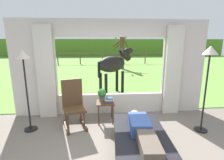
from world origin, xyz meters
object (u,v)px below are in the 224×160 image
at_px(book_stack, 109,100).
at_px(horse, 113,64).
at_px(floor_lamp_left, 24,67).
at_px(side_table, 105,105).
at_px(potted_plant, 102,94).
at_px(floor_lamp_right, 209,64).
at_px(rocking_chair, 73,104).
at_px(recliner_sofa, 141,144).
at_px(reclining_person, 142,130).
at_px(pasture_tree, 122,51).

distance_m(book_stack, horse, 2.48).
bearing_deg(floor_lamp_left, side_table, 9.67).
height_order(potted_plant, horse, horse).
bearing_deg(horse, floor_lamp_right, -6.90).
relative_size(rocking_chair, side_table, 2.15).
xyz_separation_m(recliner_sofa, floor_lamp_left, (-2.29, 1.09, 1.24)).
bearing_deg(floor_lamp_left, reclining_person, -26.51).
distance_m(horse, pasture_tree, 6.34).
bearing_deg(book_stack, floor_lamp_right, -15.52).
distance_m(rocking_chair, horse, 2.80).
bearing_deg(potted_plant, side_table, -36.87).
height_order(reclining_person, book_stack, book_stack).
bearing_deg(floor_lamp_right, potted_plant, 162.80).
height_order(side_table, horse, horse).
xyz_separation_m(recliner_sofa, reclining_person, (0.00, -0.05, 0.30)).
bearing_deg(horse, book_stack, -44.72).
bearing_deg(side_table, pasture_tree, 79.78).
bearing_deg(rocking_chair, horse, 46.67).
relative_size(reclining_person, horse, 0.83).
bearing_deg(book_stack, floor_lamp_left, -172.64).
bearing_deg(recliner_sofa, reclining_person, -85.98).
bearing_deg(floor_lamp_left, rocking_chair, 9.21).
distance_m(recliner_sofa, floor_lamp_left, 2.82).
relative_size(book_stack, horse, 0.11).
bearing_deg(horse, recliner_sofa, -34.96).
bearing_deg(floor_lamp_left, potted_plant, 12.14).
relative_size(potted_plant, floor_lamp_left, 0.18).
bearing_deg(pasture_tree, potted_plant, -100.82).
height_order(potted_plant, pasture_tree, pasture_tree).
distance_m(side_table, floor_lamp_left, 2.03).
bearing_deg(floor_lamp_right, floor_lamp_left, 175.06).
relative_size(floor_lamp_right, horse, 1.10).
distance_m(floor_lamp_left, horse, 3.40).
height_order(reclining_person, horse, horse).
bearing_deg(side_table, recliner_sofa, -68.00).
bearing_deg(floor_lamp_right, pasture_tree, 93.73).
bearing_deg(reclining_person, rocking_chair, 139.56).
xyz_separation_m(reclining_person, horse, (-0.16, 3.77, 0.63)).
distance_m(reclining_person, floor_lamp_left, 2.72).
height_order(side_table, floor_lamp_right, floor_lamp_right).
height_order(rocking_chair, pasture_tree, pasture_tree).
height_order(recliner_sofa, floor_lamp_right, floor_lamp_right).
xyz_separation_m(reclining_person, floor_lamp_left, (-2.29, 1.14, 0.94)).
bearing_deg(rocking_chair, side_table, -7.84).
xyz_separation_m(floor_lamp_left, horse, (2.13, 2.63, -0.31)).
distance_m(reclining_person, horse, 3.82).
bearing_deg(rocking_chair, floor_lamp_left, 171.10).
bearing_deg(recliner_sofa, pasture_tree, 88.36).
bearing_deg(floor_lamp_left, book_stack, 7.36).
relative_size(rocking_chair, horse, 0.65).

